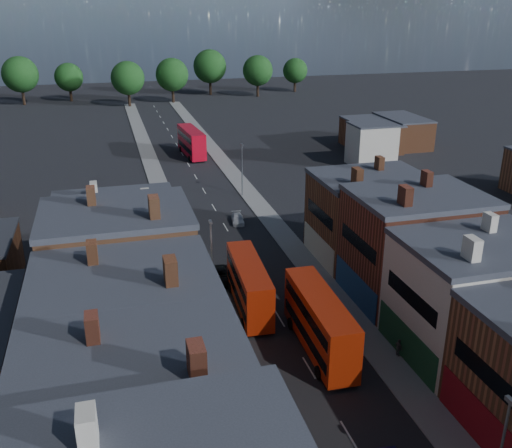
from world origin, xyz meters
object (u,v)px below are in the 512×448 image
bus_1 (320,322)px  car_2 (220,276)px  bus_2 (191,142)px  bus_0 (249,284)px  car_3 (238,219)px  ped_1 (228,411)px  ped_3 (399,348)px

bus_1 → car_2: bearing=111.9°
bus_2 → bus_0: bearing=-98.4°
bus_1 → bus_2: bus_2 is taller
car_3 → ped_1: (-9.62, -37.84, 0.49)m
bus_1 → car_2: bus_1 is taller
bus_0 → bus_1: bus_1 is taller
car_2 → ped_1: size_ratio=2.52×
car_2 → bus_0: bearing=-72.5°
bus_1 → ped_1: 11.78m
bus_2 → ped_1: bus_2 is taller
car_2 → ped_3: 20.85m
bus_0 → bus_2: 59.56m
bus_0 → ped_1: size_ratio=6.02×
bus_1 → ped_1: bearing=-142.1°
ped_1 → ped_3: ped_1 is taller
car_3 → ped_3: 34.12m
bus_1 → car_2: 15.81m
bus_0 → car_3: bus_0 is taller
car_3 → ped_3: ped_3 is taller
bus_0 → bus_2: bearing=89.5°
car_2 → car_3: bearing=74.4°
bus_2 → ped_1: bearing=-101.8°
bus_0 → ped_1: (-5.43, -15.33, -1.52)m
bus_2 → ped_3: (6.07, -70.54, -1.91)m
ped_1 → ped_3: 15.97m
bus_2 → car_2: size_ratio=2.61×
bus_0 → ped_1: bus_0 is taller
car_2 → ped_3: (11.50, -17.39, 0.25)m
car_2 → bus_1: bearing=-65.7°
car_2 → ped_3: bearing=-52.7°
car_3 → ped_3: size_ratio=2.46×
bus_0 → ped_3: bearing=-44.9°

